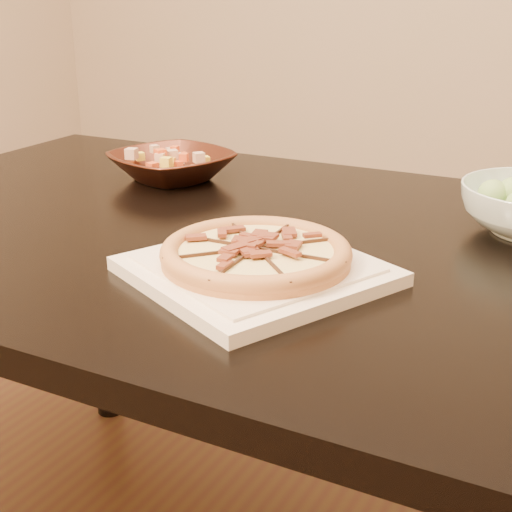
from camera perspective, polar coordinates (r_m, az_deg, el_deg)
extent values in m
cube|color=black|center=(1.12, -1.66, 1.41)|extent=(1.44, 0.95, 0.04)
cylinder|color=black|center=(1.89, -12.30, -2.92)|extent=(0.07, 0.07, 0.71)
cube|color=#FFE9CD|center=(0.91, 0.00, -1.23)|extent=(0.37, 0.37, 0.02)
cube|color=#FFE9CD|center=(0.91, 0.00, -0.59)|extent=(0.32, 0.32, 0.00)
cylinder|color=tan|center=(0.91, 0.00, -0.12)|extent=(0.24, 0.24, 0.01)
torus|color=tan|center=(0.90, 0.00, 0.35)|extent=(0.24, 0.24, 0.02)
cylinder|color=#FFE997|center=(0.91, 0.00, 0.30)|extent=(0.20, 0.20, 0.01)
cube|color=#321B0F|center=(0.90, 0.00, 0.59)|extent=(0.01, 0.24, 0.01)
cube|color=#321B0F|center=(0.90, 0.00, 0.59)|extent=(0.18, 0.16, 0.01)
cube|color=#321B0F|center=(0.90, 0.00, 0.59)|extent=(0.24, 0.01, 0.01)
cube|color=#321B0F|center=(0.90, 0.00, 0.59)|extent=(0.16, 0.18, 0.01)
cube|color=brown|center=(0.90, 1.01, 0.60)|extent=(0.02, 0.02, 0.00)
cube|color=brown|center=(0.89, 2.50, 0.56)|extent=(0.03, 0.02, 0.00)
cube|color=brown|center=(0.90, 3.99, 0.74)|extent=(0.03, 0.02, 0.00)
cube|color=brown|center=(0.91, 1.50, 0.87)|extent=(0.03, 0.03, 0.00)
cube|color=brown|center=(0.92, 2.68, 1.17)|extent=(0.03, 0.03, 0.00)
cube|color=brown|center=(0.94, 3.42, 1.63)|extent=(0.02, 0.03, 0.00)
cube|color=brown|center=(0.92, 1.28, 1.27)|extent=(0.02, 0.03, 0.00)
cube|color=brown|center=(0.95, 1.58, 1.75)|extent=(0.01, 0.02, 0.00)
cube|color=brown|center=(0.97, 1.30, 2.26)|extent=(0.02, 0.03, 0.00)
cube|color=brown|center=(0.94, 0.18, 1.56)|extent=(0.02, 0.03, 0.00)
cube|color=brown|center=(0.96, -0.50, 2.00)|extent=(0.03, 0.03, 0.00)
cube|color=brown|center=(0.92, -0.47, 1.21)|extent=(0.03, 0.03, 0.00)
cube|color=brown|center=(0.94, -1.47, 1.56)|extent=(0.03, 0.02, 0.00)
cube|color=brown|center=(0.95, -2.88, 1.76)|extent=(0.03, 0.02, 0.00)
cube|color=brown|center=(0.92, -1.51, 1.10)|extent=(0.02, 0.02, 0.00)
cube|color=brown|center=(0.92, -3.00, 1.14)|extent=(0.03, 0.02, 0.00)
cube|color=brown|center=(0.91, -4.59, 0.98)|extent=(0.03, 0.02, 0.00)
cube|color=brown|center=(0.90, -2.24, 0.70)|extent=(0.03, 0.02, 0.00)
cube|color=brown|center=(0.89, -3.57, 0.38)|extent=(0.03, 0.03, 0.00)
cube|color=brown|center=(0.89, -1.08, 0.56)|extent=(0.02, 0.03, 0.00)
cube|color=brown|center=(0.88, -2.03, 0.13)|extent=(0.02, 0.03, 0.00)
cube|color=brown|center=(0.85, -2.51, -0.45)|extent=(0.02, 0.03, 0.00)
cube|color=brown|center=(0.88, -0.66, 0.23)|extent=(0.02, 0.03, 0.00)
cube|color=brown|center=(0.86, -0.60, -0.33)|extent=(0.02, 0.03, 0.00)
cube|color=brown|center=(0.84, 0.16, -0.92)|extent=(0.02, 0.03, 0.00)
cube|color=brown|center=(0.87, 0.53, 0.05)|extent=(0.03, 0.03, 0.00)
cube|color=brown|center=(0.86, 1.66, -0.38)|extent=(0.03, 0.03, 0.00)
cube|color=brown|center=(0.85, 3.33, -0.65)|extent=(0.03, 0.02, 0.00)
cube|color=brown|center=(0.88, 2.01, 0.22)|extent=(0.03, 0.02, 0.00)
imported|color=#5B2B1C|center=(1.39, -6.74, 7.16)|extent=(0.28, 0.28, 0.05)
cube|color=tan|center=(1.38, -6.82, 8.81)|extent=(0.03, 0.03, 0.03)
cube|color=#E05322|center=(1.37, -6.23, 8.80)|extent=(0.03, 0.03, 0.03)
cube|color=yellow|center=(1.38, -5.58, 8.85)|extent=(0.03, 0.03, 0.03)
cube|color=tan|center=(1.39, -5.03, 8.97)|extent=(0.03, 0.03, 0.03)
cube|color=#E05322|center=(1.38, -6.52, 8.86)|extent=(0.03, 0.03, 0.03)
cube|color=yellow|center=(1.39, -6.16, 8.98)|extent=(0.03, 0.03, 0.03)
cube|color=tan|center=(1.41, -6.12, 9.12)|extent=(0.03, 0.03, 0.03)
cube|color=#E05322|center=(1.38, -6.80, 8.83)|extent=(0.03, 0.03, 0.03)
cube|color=yellow|center=(1.39, -6.88, 8.95)|extent=(0.03, 0.03, 0.03)
cube|color=tan|center=(1.41, -7.29, 9.04)|extent=(0.03, 0.03, 0.03)
cube|color=#E05322|center=(1.41, -7.98, 9.07)|extent=(0.03, 0.03, 0.03)
cube|color=yellow|center=(1.38, -7.15, 8.85)|extent=(0.03, 0.03, 0.03)
cube|color=tan|center=(1.39, -7.78, 8.84)|extent=(0.03, 0.03, 0.03)
cube|color=#E05322|center=(1.38, -8.45, 8.76)|extent=(0.03, 0.03, 0.03)
cube|color=yellow|center=(1.38, -6.94, 8.80)|extent=(0.03, 0.03, 0.03)
cube|color=tan|center=(1.37, -7.46, 8.71)|extent=(0.03, 0.03, 0.03)
cube|color=#E05322|center=(1.36, -7.77, 8.56)|extent=(0.03, 0.03, 0.03)
cube|color=yellow|center=(1.34, -7.74, 8.40)|extent=(0.03, 0.03, 0.03)
cube|color=tan|center=(1.37, -6.90, 8.71)|extent=(0.03, 0.03, 0.03)
cube|color=#E05322|center=(1.35, -6.71, 8.59)|extent=(0.03, 0.03, 0.03)
cube|color=yellow|center=(1.34, -6.16, 8.50)|extent=(0.03, 0.03, 0.03)
cube|color=tan|center=(1.37, -6.70, 8.79)|extent=(0.03, 0.03, 0.03)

